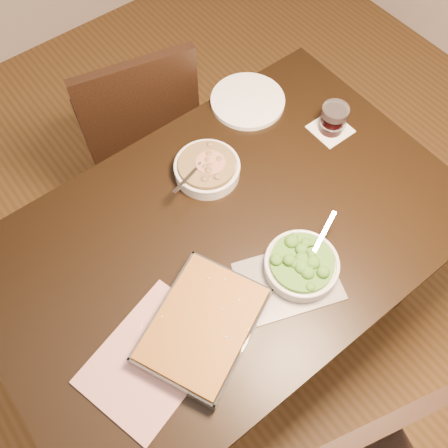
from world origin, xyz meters
name	(u,v)px	position (x,y,z in m)	size (l,w,h in m)	color
ground	(226,319)	(0.00, 0.00, 0.00)	(4.00, 4.00, 0.00)	#493214
table	(227,249)	(0.00, 0.00, 0.65)	(1.40, 0.90, 0.75)	black
magazine_a	(153,357)	(-0.37, -0.17, 0.75)	(0.34, 0.25, 0.01)	#AA3130
magazine_b	(288,281)	(0.04, -0.22, 0.75)	(0.27, 0.19, 0.00)	#27282F
coaster	(330,129)	(0.51, 0.10, 0.75)	(0.12, 0.12, 0.00)	white
stew_bowl	(207,168)	(0.08, 0.21, 0.78)	(0.22, 0.21, 0.08)	white
broccoli_bowl	(301,265)	(0.09, -0.21, 0.78)	(0.23, 0.21, 0.08)	white
baking_dish	(203,326)	(-0.22, -0.19, 0.78)	(0.40, 0.36, 0.06)	silver
wine_tumbler	(333,118)	(0.51, 0.10, 0.80)	(0.09, 0.09, 0.10)	black
dinner_plate	(248,101)	(0.37, 0.36, 0.76)	(0.25, 0.25, 0.02)	white
chair_far	(138,124)	(0.11, 0.71, 0.51)	(0.52, 0.52, 0.91)	black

